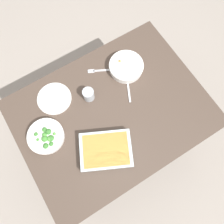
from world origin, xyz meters
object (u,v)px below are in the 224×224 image
(baking_dish, at_px, (106,150))
(drink_cup, at_px, (89,95))
(stew_bowl, at_px, (126,67))
(fork_on_table, at_px, (99,71))
(spoon_by_stew, at_px, (128,86))
(broccoli_bowl, at_px, (46,136))
(side_plate, at_px, (54,99))

(baking_dish, bearing_deg, drink_cup, -103.89)
(stew_bowl, bearing_deg, fork_on_table, -27.16)
(drink_cup, relative_size, spoon_by_stew, 0.51)
(baking_dish, relative_size, drink_cup, 4.31)
(stew_bowl, xyz_separation_m, broccoli_bowl, (0.66, 0.14, -0.00))
(broccoli_bowl, height_order, side_plate, broccoli_bowl)
(drink_cup, distance_m, spoon_by_stew, 0.27)
(broccoli_bowl, distance_m, drink_cup, 0.36)
(stew_bowl, distance_m, broccoli_bowl, 0.68)
(drink_cup, bearing_deg, stew_bowl, -171.53)
(side_plate, xyz_separation_m, spoon_by_stew, (-0.45, 0.18, -0.00))
(broccoli_bowl, distance_m, side_plate, 0.25)
(drink_cup, height_order, fork_on_table, drink_cup)
(baking_dish, xyz_separation_m, spoon_by_stew, (-0.34, -0.29, -0.03))
(broccoli_bowl, relative_size, fork_on_table, 1.34)
(side_plate, xyz_separation_m, fork_on_table, (-0.35, -0.02, -0.00))
(broccoli_bowl, height_order, drink_cup, drink_cup)
(stew_bowl, height_order, baking_dish, same)
(broccoli_bowl, relative_size, spoon_by_stew, 1.34)
(baking_dish, xyz_separation_m, fork_on_table, (-0.24, -0.48, -0.03))
(side_plate, relative_size, fork_on_table, 1.33)
(baking_dish, distance_m, drink_cup, 0.37)
(broccoli_bowl, distance_m, spoon_by_stew, 0.61)
(broccoli_bowl, bearing_deg, side_plate, -127.02)
(stew_bowl, bearing_deg, spoon_by_stew, 63.85)
(drink_cup, bearing_deg, broccoli_bowl, 15.31)
(fork_on_table, bearing_deg, drink_cup, 40.93)
(side_plate, height_order, spoon_by_stew, side_plate)
(broccoli_bowl, distance_m, fork_on_table, 0.55)
(broccoli_bowl, bearing_deg, fork_on_table, -155.69)
(baking_dish, height_order, drink_cup, drink_cup)
(baking_dish, distance_m, spoon_by_stew, 0.45)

